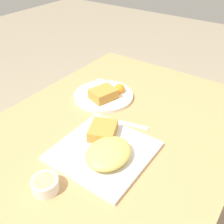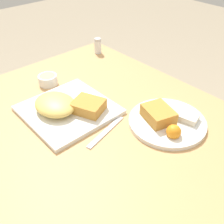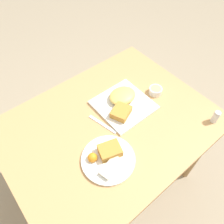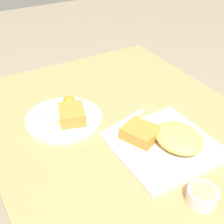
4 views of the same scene
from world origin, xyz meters
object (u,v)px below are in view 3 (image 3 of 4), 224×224
object	(u,v)px
plate_square_near	(123,102)
plate_oval_far	(108,158)
butter_knife	(103,124)
sauce_ramekin	(156,91)
salt_shaker	(215,117)

from	to	relation	value
plate_square_near	plate_oval_far	xyz separation A→B (m)	(0.26, 0.20, -0.01)
butter_knife	plate_square_near	bearing A→B (deg)	88.36
sauce_ramekin	salt_shaker	bearing A→B (deg)	105.30
plate_square_near	butter_knife	xyz separation A→B (m)	(0.16, 0.03, -0.02)
plate_oval_far	plate_square_near	bearing A→B (deg)	-142.67
plate_oval_far	butter_knife	xyz separation A→B (m)	(-0.10, -0.17, -0.01)
plate_oval_far	butter_knife	size ratio (longest dim) A/B	1.42
plate_oval_far	salt_shaker	size ratio (longest dim) A/B	3.41
plate_square_near	plate_oval_far	distance (m)	0.33
plate_square_near	salt_shaker	xyz separation A→B (m)	(-0.29, 0.38, 0.01)
plate_oval_far	sauce_ramekin	distance (m)	0.49
salt_shaker	butter_knife	bearing A→B (deg)	-37.16
plate_square_near	sauce_ramekin	xyz separation A→B (m)	(-0.20, 0.05, -0.00)
salt_shaker	sauce_ramekin	bearing A→B (deg)	-74.70
plate_square_near	butter_knife	bearing A→B (deg)	11.55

